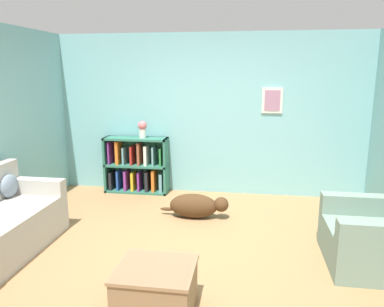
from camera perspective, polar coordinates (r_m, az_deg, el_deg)
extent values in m
plane|color=#997047|center=(4.37, -0.82, -14.73)|extent=(14.00, 14.00, 0.00)
cube|color=#7AB7BC|center=(6.16, 2.63, 5.91)|extent=(5.60, 0.10, 2.60)
cube|color=silver|center=(6.05, 12.14, 7.91)|extent=(0.32, 0.02, 0.40)
cube|color=#A37089|center=(6.04, 12.14, 7.90)|extent=(0.24, 0.01, 0.32)
cube|color=#ADA89E|center=(5.18, -22.98, -4.59)|extent=(0.81, 0.16, 0.19)
ellipsoid|color=slate|center=(5.13, -26.08, -4.47)|extent=(0.14, 0.29, 0.29)
cube|color=#2D6B56|center=(6.49, -12.77, -1.56)|extent=(0.04, 0.32, 0.93)
cube|color=#2D6B56|center=(6.19, -3.94, -1.94)|extent=(0.04, 0.32, 0.93)
cube|color=#2D6B56|center=(6.46, -8.06, -1.43)|extent=(1.06, 0.02, 0.93)
cube|color=#2D6B56|center=(6.44, -8.33, -5.60)|extent=(1.06, 0.32, 0.04)
cube|color=#2D6B56|center=(6.32, -8.46, -1.75)|extent=(1.06, 0.32, 0.04)
cube|color=#2D6B56|center=(6.23, -8.59, 2.23)|extent=(1.06, 0.32, 0.04)
cube|color=black|center=(6.53, -12.05, -4.06)|extent=(0.04, 0.24, 0.32)
cube|color=#7A2D84|center=(6.41, -12.30, 0.17)|extent=(0.03, 0.24, 0.37)
cube|color=#234C9E|center=(6.48, -11.03, -3.97)|extent=(0.03, 0.24, 0.35)
cube|color=orange|center=(6.36, -11.12, 0.19)|extent=(0.05, 0.24, 0.39)
cube|color=#7A2D84|center=(6.44, -9.92, -4.03)|extent=(0.04, 0.24, 0.35)
cube|color=#60939E|center=(6.34, -10.20, -0.30)|extent=(0.03, 0.24, 0.28)
cube|color=gold|center=(6.40, -8.86, -4.19)|extent=(0.04, 0.24, 0.33)
cube|color=#B22823|center=(6.29, -9.04, -0.22)|extent=(0.03, 0.24, 0.31)
cube|color=#7A2D84|center=(6.37, -7.94, -4.23)|extent=(0.03, 0.24, 0.33)
cube|color=brown|center=(6.25, -7.95, 0.01)|extent=(0.04, 0.24, 0.37)
cube|color=black|center=(6.33, -6.74, -4.21)|extent=(0.05, 0.24, 0.35)
cube|color=silver|center=(6.22, -6.92, -0.24)|extent=(0.05, 0.24, 0.32)
cube|color=orange|center=(6.30, -5.77, -4.13)|extent=(0.05, 0.24, 0.38)
cube|color=#60939E|center=(6.19, -5.79, -0.33)|extent=(0.03, 0.24, 0.31)
cube|color=#60939E|center=(6.28, -4.61, -4.44)|extent=(0.05, 0.24, 0.33)
cube|color=#287A3D|center=(6.16, -4.67, -0.46)|extent=(0.03, 0.24, 0.29)
cube|color=gray|center=(4.44, 25.55, -12.60)|extent=(0.90, 0.99, 0.41)
cube|color=gray|center=(4.69, 24.51, -7.07)|extent=(0.90, 0.18, 0.22)
cube|color=#846647|center=(3.34, -5.54, -19.94)|extent=(0.63, 0.56, 0.41)
cube|color=#8F6E4D|center=(3.24, -5.61, -17.10)|extent=(0.65, 0.58, 0.03)
ellipsoid|color=#472D19|center=(5.24, 0.23, -7.97)|extent=(0.67, 0.30, 0.34)
sphere|color=#472D19|center=(5.19, 4.48, -7.75)|extent=(0.20, 0.20, 0.20)
ellipsoid|color=#472D19|center=(5.37, -3.81, -8.44)|extent=(0.20, 0.05, 0.05)
cylinder|color=silver|center=(6.18, -7.55, 3.04)|extent=(0.11, 0.11, 0.15)
sphere|color=#E06B70|center=(6.16, -7.59, 4.27)|extent=(0.15, 0.15, 0.15)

